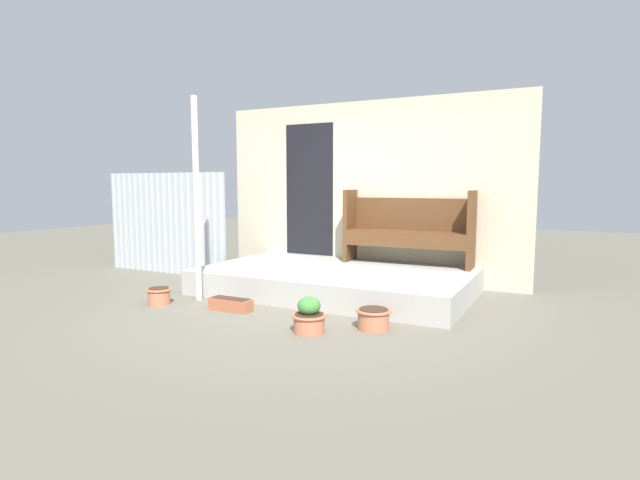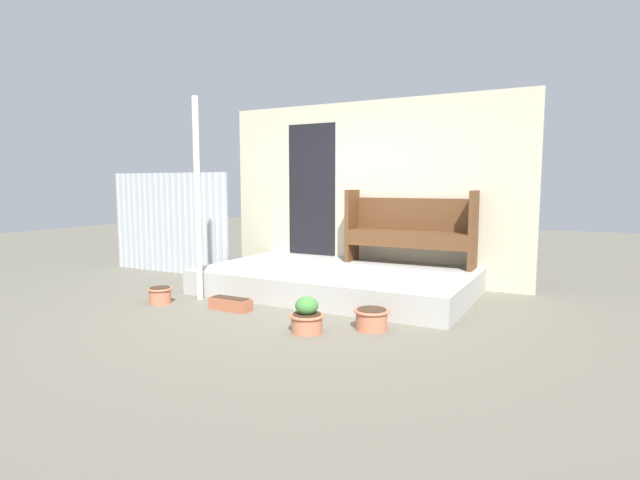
# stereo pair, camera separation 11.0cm
# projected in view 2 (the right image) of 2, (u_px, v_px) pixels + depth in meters

# --- Properties ---
(ground_plane) EXTENTS (24.00, 24.00, 0.00)m
(ground_plane) POSITION_uv_depth(u_px,v_px,m) (301.00, 310.00, 5.60)
(ground_plane) COLOR #706B5B
(porch_slab) EXTENTS (3.41, 2.04, 0.31)m
(porch_slab) POSITION_uv_depth(u_px,v_px,m) (337.00, 281.00, 6.50)
(porch_slab) COLOR #B2AFA8
(porch_slab) RESTS_ON ground_plane
(house_wall) EXTENTS (4.61, 0.08, 2.60)m
(house_wall) POSITION_uv_depth(u_px,v_px,m) (366.00, 191.00, 7.31)
(house_wall) COLOR beige
(house_wall) RESTS_ON ground_plane
(fence_corrugated) EXTENTS (2.34, 0.05, 1.58)m
(fence_corrugated) POSITION_uv_depth(u_px,v_px,m) (169.00, 223.00, 7.93)
(fence_corrugated) COLOR #ADB2B7
(fence_corrugated) RESTS_ON ground_plane
(support_post) EXTENTS (0.07, 0.07, 2.44)m
(support_post) POSITION_uv_depth(u_px,v_px,m) (197.00, 200.00, 5.99)
(support_post) COLOR white
(support_post) RESTS_ON ground_plane
(bench) EXTENTS (1.76, 0.42, 1.02)m
(bench) POSITION_uv_depth(u_px,v_px,m) (410.00, 226.00, 6.79)
(bench) COLOR brown
(bench) RESTS_ON porch_slab
(flower_pot_left) EXTENTS (0.29, 0.29, 0.20)m
(flower_pot_left) POSITION_uv_depth(u_px,v_px,m) (160.00, 295.00, 5.89)
(flower_pot_left) COLOR #C67251
(flower_pot_left) RESTS_ON ground_plane
(flower_pot_middle) EXTENTS (0.34, 0.34, 0.35)m
(flower_pot_middle) POSITION_uv_depth(u_px,v_px,m) (307.00, 317.00, 4.75)
(flower_pot_middle) COLOR #C67251
(flower_pot_middle) RESTS_ON ground_plane
(flower_pot_right) EXTENTS (0.35, 0.35, 0.20)m
(flower_pot_right) POSITION_uv_depth(u_px,v_px,m) (372.00, 318.00, 4.84)
(flower_pot_right) COLOR #C67251
(flower_pot_right) RESTS_ON ground_plane
(planter_box_rect) EXTENTS (0.50, 0.16, 0.14)m
(planter_box_rect) POSITION_uv_depth(u_px,v_px,m) (231.00, 304.00, 5.60)
(planter_box_rect) COLOR #B26042
(planter_box_rect) RESTS_ON ground_plane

